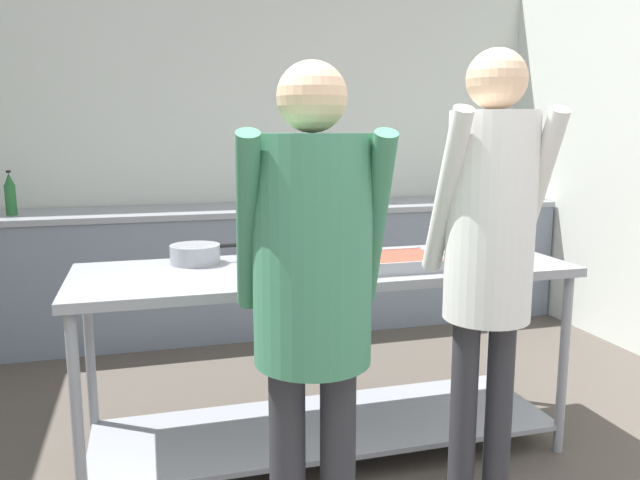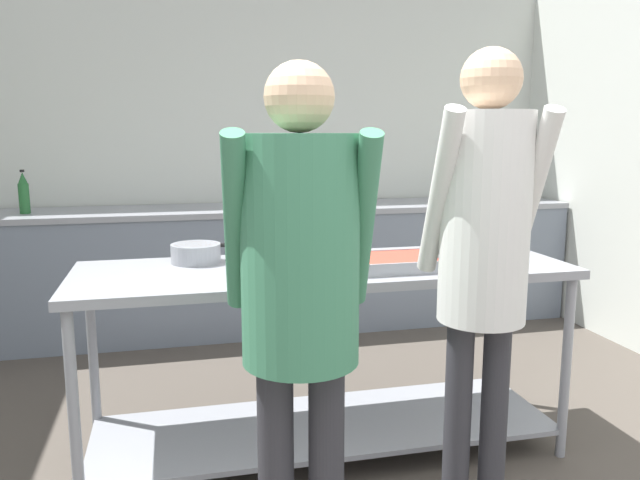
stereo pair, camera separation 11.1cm
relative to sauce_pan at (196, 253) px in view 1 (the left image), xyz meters
The scene contains 10 objects.
wall_rear 2.17m from the sauce_pan, 76.52° to the left, with size 4.96×0.06×2.65m.
back_counter 1.84m from the sauce_pan, 73.73° to the left, with size 4.80×0.65×0.93m.
serving_counter 0.68m from the sauce_pan, 20.56° to the right, with size 2.18×0.71×0.88m.
sauce_pan is the anchor object (origin of this frame).
serving_tray_roast 0.54m from the sauce_pan, 39.87° to the right, with size 0.40×0.31×0.05m.
serving_tray_vegetables 0.90m from the sauce_pan, 21.20° to the right, with size 0.37×0.31×0.05m.
plate_stack 1.19m from the sauce_pan, ahead, with size 0.23×0.23×0.04m.
guest_serving_left 1.31m from the sauce_pan, 42.04° to the right, with size 0.44×0.37×1.76m.
guest_serving_right 1.06m from the sauce_pan, 74.85° to the right, with size 0.49×0.37×1.68m.
water_bottle 2.00m from the sauce_pan, 122.39° to the left, with size 0.07×0.07×0.30m.
Camera 1 is at (-0.70, -1.11, 1.47)m, focal length 35.00 mm.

